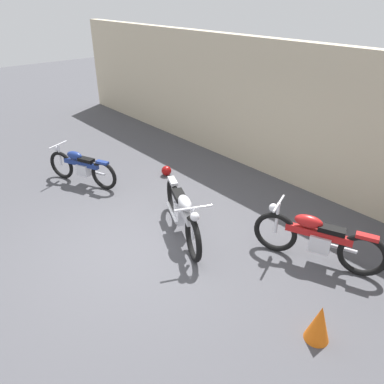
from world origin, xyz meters
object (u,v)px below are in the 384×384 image
object	(u,v)px
motorcycle_blue	(81,167)
motorcycle_red	(316,238)
helmet	(166,171)
traffic_cone	(319,323)
motorcycle_silver	(182,213)

from	to	relation	value
motorcycle_blue	motorcycle_red	bearing A→B (deg)	174.65
helmet	traffic_cone	world-z (taller)	traffic_cone
traffic_cone	motorcycle_silver	distance (m)	2.94
motorcycle_blue	motorcycle_silver	world-z (taller)	motorcycle_silver
helmet	motorcycle_silver	bearing A→B (deg)	-30.36
motorcycle_silver	helmet	bearing A→B (deg)	174.29
motorcycle_red	motorcycle_blue	world-z (taller)	motorcycle_red
traffic_cone	motorcycle_red	bearing A→B (deg)	125.32
traffic_cone	motorcycle_red	xyz separation A→B (m)	(-0.93, 1.32, 0.18)
traffic_cone	motorcycle_red	size ratio (longest dim) A/B	0.28
motorcycle_blue	helmet	bearing A→B (deg)	-140.73
helmet	traffic_cone	size ratio (longest dim) A/B	0.44
motorcycle_silver	motorcycle_blue	bearing A→B (deg)	-147.42
helmet	motorcycle_silver	size ratio (longest dim) A/B	0.12
traffic_cone	motorcycle_silver	xyz separation A→B (m)	(-2.92, 0.16, 0.20)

